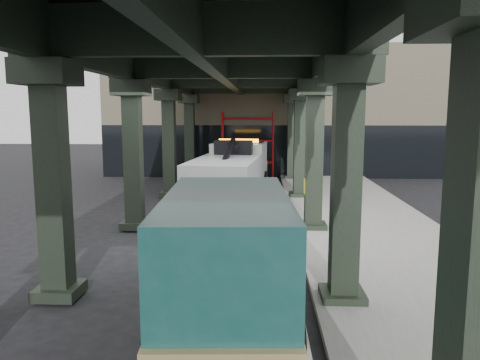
# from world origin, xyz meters

# --- Properties ---
(ground) EXTENTS (90.00, 90.00, 0.00)m
(ground) POSITION_xyz_m (0.00, 0.00, 0.00)
(ground) COLOR black
(ground) RESTS_ON ground
(sidewalk) EXTENTS (5.00, 40.00, 0.15)m
(sidewalk) POSITION_xyz_m (4.50, 2.00, 0.07)
(sidewalk) COLOR gray
(sidewalk) RESTS_ON ground
(lane_stripe) EXTENTS (0.12, 38.00, 0.01)m
(lane_stripe) POSITION_xyz_m (1.70, 2.00, 0.01)
(lane_stripe) COLOR silver
(lane_stripe) RESTS_ON ground
(viaduct) EXTENTS (7.40, 32.00, 6.40)m
(viaduct) POSITION_xyz_m (-0.40, 2.00, 5.46)
(viaduct) COLOR black
(viaduct) RESTS_ON ground
(building) EXTENTS (22.00, 10.00, 8.00)m
(building) POSITION_xyz_m (2.00, 20.00, 4.00)
(building) COLOR #C6B793
(building) RESTS_ON ground
(scaffolding) EXTENTS (3.08, 0.88, 4.00)m
(scaffolding) POSITION_xyz_m (0.00, 14.64, 2.11)
(scaffolding) COLOR red
(scaffolding) RESTS_ON ground
(tow_truck) EXTENTS (3.26, 8.92, 2.86)m
(tow_truck) POSITION_xyz_m (-0.42, 6.93, 1.40)
(tow_truck) COLOR black
(tow_truck) RESTS_ON ground
(towed_van) EXTENTS (2.74, 6.21, 2.47)m
(towed_van) POSITION_xyz_m (0.26, -4.66, 1.33)
(towed_van) COLOR #113F3D
(towed_van) RESTS_ON ground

